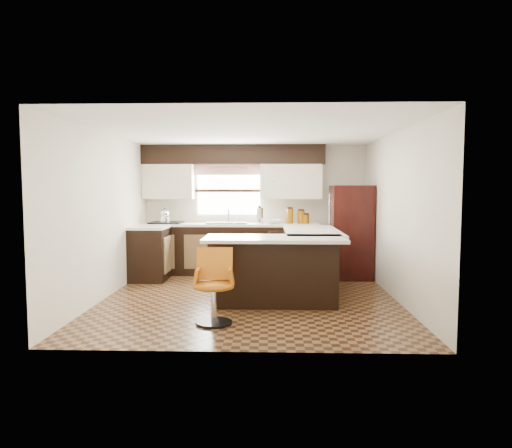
{
  "coord_description": "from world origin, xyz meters",
  "views": [
    {
      "loc": [
        0.3,
        -6.55,
        1.6
      ],
      "look_at": [
        0.08,
        0.45,
        1.05
      ],
      "focal_mm": 32.0,
      "sensor_mm": 36.0,
      "label": 1
    }
  ],
  "objects_px": {
    "bar_chair": "(214,287)",
    "peninsula_long": "(308,261)",
    "peninsula_return": "(276,272)",
    "refrigerator": "(351,232)"
  },
  "relations": [
    {
      "from": "bar_chair",
      "to": "peninsula_return",
      "type": "bearing_deg",
      "value": 48.84
    },
    {
      "from": "peninsula_long",
      "to": "refrigerator",
      "type": "relative_size",
      "value": 1.18
    },
    {
      "from": "peninsula_return",
      "to": "bar_chair",
      "type": "relative_size",
      "value": 1.86
    },
    {
      "from": "peninsula_long",
      "to": "peninsula_return",
      "type": "relative_size",
      "value": 1.18
    },
    {
      "from": "peninsula_return",
      "to": "refrigerator",
      "type": "bearing_deg",
      "value": 54.46
    },
    {
      "from": "peninsula_return",
      "to": "bar_chair",
      "type": "xyz_separation_m",
      "value": [
        -0.74,
        -0.93,
        -0.01
      ]
    },
    {
      "from": "bar_chair",
      "to": "refrigerator",
      "type": "bearing_deg",
      "value": 50.77
    },
    {
      "from": "peninsula_long",
      "to": "bar_chair",
      "type": "xyz_separation_m",
      "value": [
        -1.27,
        -1.91,
        -0.01
      ]
    },
    {
      "from": "bar_chair",
      "to": "peninsula_long",
      "type": "bearing_deg",
      "value": 53.73
    },
    {
      "from": "peninsula_long",
      "to": "bar_chair",
      "type": "bearing_deg",
      "value": -123.56
    }
  ]
}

